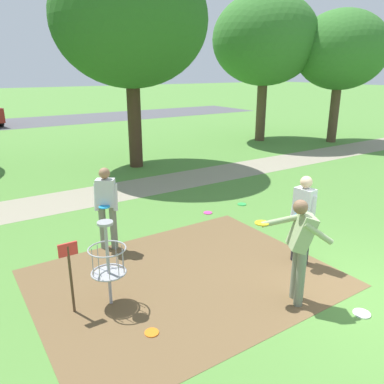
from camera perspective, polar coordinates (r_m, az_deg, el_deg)
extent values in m
plane|color=#518438|center=(7.10, 25.67, -13.92)|extent=(160.00, 160.00, 0.00)
cube|color=brown|center=(6.94, -1.02, -12.70)|extent=(5.04, 3.95, 0.01)
cylinder|color=#9E9EA3|center=(6.09, -12.38, -10.60)|extent=(0.05, 0.05, 1.35)
cylinder|color=#9E9EA3|center=(5.79, -12.83, -4.53)|extent=(0.24, 0.24, 0.04)
torus|color=#9E9EA3|center=(5.96, -12.55, -8.27)|extent=(0.58, 0.58, 0.02)
torus|color=#9E9EA3|center=(6.14, -12.30, -11.62)|extent=(0.55, 0.55, 0.03)
cylinder|color=#9E9EA3|center=(6.15, -12.29, -11.79)|extent=(0.48, 0.48, 0.02)
cylinder|color=gray|center=(6.13, -10.33, -9.47)|extent=(0.01, 0.01, 0.40)
cylinder|color=gray|center=(6.23, -11.24, -9.05)|extent=(0.01, 0.01, 0.40)
cylinder|color=gray|center=(6.26, -12.56, -8.98)|extent=(0.01, 0.01, 0.40)
cylinder|color=gray|center=(6.22, -13.84, -9.27)|extent=(0.01, 0.01, 0.40)
cylinder|color=gray|center=(6.11, -14.61, -9.84)|extent=(0.01, 0.01, 0.40)
cylinder|color=gray|center=(5.98, -14.58, -10.48)|extent=(0.01, 0.01, 0.40)
cylinder|color=gray|center=(5.88, -13.69, -10.95)|extent=(0.01, 0.01, 0.40)
cylinder|color=gray|center=(5.84, -12.28, -11.04)|extent=(0.01, 0.01, 0.40)
cylinder|color=gray|center=(5.89, -10.93, -10.71)|extent=(0.01, 0.01, 0.40)
cylinder|color=gray|center=(6.00, -10.19, -10.10)|extent=(0.01, 0.01, 0.40)
cylinder|color=#4C3823|center=(6.09, -17.57, -12.38)|extent=(0.04, 0.04, 1.10)
cube|color=red|center=(5.86, -18.03, -8.14)|extent=(0.28, 0.03, 0.20)
cylinder|color=#232328|center=(7.49, 16.60, -7.15)|extent=(0.14, 0.14, 0.92)
cylinder|color=#232328|center=(7.60, 15.23, -6.66)|extent=(0.14, 0.14, 0.92)
cube|color=silver|center=(7.27, 16.40, -1.59)|extent=(0.26, 0.38, 0.56)
sphere|color=beige|center=(7.15, 16.68, 1.43)|extent=(0.22, 0.22, 0.22)
cylinder|color=silver|center=(7.19, 17.49, -2.64)|extent=(0.17, 0.11, 0.55)
cylinder|color=silver|center=(7.38, 15.05, -1.87)|extent=(0.17, 0.11, 0.55)
cylinder|color=#1E93DB|center=(7.21, 15.43, -3.63)|extent=(0.22, 0.22, 0.02)
cylinder|color=slate|center=(7.97, -11.60, -5.18)|extent=(0.14, 0.14, 0.92)
cylinder|color=slate|center=(8.02, -13.14, -5.13)|extent=(0.14, 0.14, 0.92)
cube|color=silver|center=(7.74, -12.74, -0.11)|extent=(0.42, 0.39, 0.56)
sphere|color=#9E7051|center=(7.63, -12.94, 2.75)|extent=(0.22, 0.22, 0.22)
cylinder|color=silver|center=(7.71, -11.37, -0.76)|extent=(0.17, 0.19, 0.55)
cylinder|color=silver|center=(7.80, -14.07, -0.73)|extent=(0.17, 0.19, 0.55)
cylinder|color=#1E93DB|center=(7.65, -12.94, -2.17)|extent=(0.22, 0.22, 0.02)
cylinder|color=slate|center=(6.24, 15.82, -12.38)|extent=(0.14, 0.14, 0.92)
cylinder|color=slate|center=(6.42, 15.21, -11.41)|extent=(0.14, 0.14, 0.92)
cube|color=#93A875|center=(6.00, 16.10, -5.74)|extent=(0.51, 0.50, 0.60)
sphere|color=brown|center=(5.84, 15.87, -2.16)|extent=(0.22, 0.22, 0.22)
cylinder|color=#93A875|center=(6.02, 13.00, -4.22)|extent=(0.55, 0.38, 0.21)
cylinder|color=gold|center=(5.96, 10.38, -4.57)|extent=(0.22, 0.22, 0.02)
cylinder|color=#93A875|center=(5.91, 18.29, -5.85)|extent=(0.46, 0.32, 0.37)
cylinder|color=white|center=(8.73, 14.73, -6.56)|extent=(0.22, 0.22, 0.02)
cylinder|color=orange|center=(5.74, -6.03, -20.13)|extent=(0.20, 0.20, 0.02)
cylinder|color=#E53D99|center=(9.84, 2.37, -3.11)|extent=(0.22, 0.22, 0.02)
cylinder|color=green|center=(10.53, 7.44, -1.82)|extent=(0.24, 0.24, 0.02)
cylinder|color=white|center=(6.58, 23.97, -16.22)|extent=(0.26, 0.26, 0.02)
cylinder|color=brown|center=(20.63, 20.39, 10.82)|extent=(0.45, 0.45, 2.76)
ellipsoid|color=#38752D|center=(20.54, 21.34, 19.11)|extent=(4.31, 4.31, 3.66)
cylinder|color=brown|center=(20.13, 10.26, 11.79)|extent=(0.48, 0.48, 2.97)
ellipsoid|color=#38752D|center=(20.07, 10.83, 21.43)|extent=(5.06, 5.06, 4.30)
cylinder|color=#422D1E|center=(14.45, -8.54, 9.86)|extent=(0.49, 0.49, 3.12)
ellipsoid|color=#2D6623|center=(14.40, -9.25, 24.04)|extent=(5.34, 5.34, 4.54)
cube|color=#4C4C51|center=(29.30, -22.78, 9.61)|extent=(36.00, 6.00, 0.01)
cylinder|color=black|center=(27.71, -26.59, 9.35)|extent=(0.30, 0.62, 0.60)
cube|color=gray|center=(12.28, -5.54, 1.10)|extent=(40.00, 1.85, 0.00)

